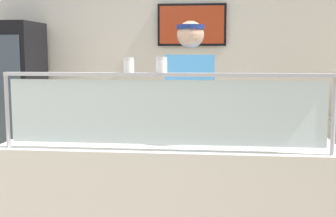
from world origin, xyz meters
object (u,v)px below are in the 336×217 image
(pizza_server, at_px, (161,134))
(worker_figure, at_px, (190,118))
(pepper_flake_shaker, at_px, (161,66))
(pizza_tray, at_px, (164,137))
(parmesan_shaker, at_px, (129,66))
(drink_fridge, at_px, (10,108))

(pizza_server, height_order, worker_figure, worker_figure)
(pizza_server, bearing_deg, pepper_flake_shaker, -92.40)
(pizza_tray, xyz_separation_m, pepper_flake_shaker, (0.02, -0.36, 0.48))
(parmesan_shaker, bearing_deg, pizza_tray, 65.49)
(pepper_flake_shaker, height_order, worker_figure, worker_figure)
(pizza_tray, bearing_deg, pizza_server, -138.01)
(pizza_tray, xyz_separation_m, worker_figure, (0.14, 0.61, 0.04))
(parmesan_shaker, xyz_separation_m, drink_fridge, (-1.73, 2.11, -0.52))
(pizza_tray, height_order, worker_figure, worker_figure)
(pizza_tray, bearing_deg, drink_fridge, 137.16)
(pepper_flake_shaker, distance_m, worker_figure, 1.07)
(drink_fridge, bearing_deg, parmesan_shaker, -50.74)
(worker_figure, distance_m, drink_fridge, 2.33)
(pizza_server, xyz_separation_m, parmesan_shaker, (-0.14, -0.34, 0.45))
(pizza_server, xyz_separation_m, worker_figure, (0.16, 0.63, 0.02))
(worker_figure, bearing_deg, pizza_tray, -102.55)
(pepper_flake_shaker, relative_size, drink_fridge, 0.05)
(pizza_tray, bearing_deg, pepper_flake_shaker, -86.18)
(drink_fridge, bearing_deg, pizza_server, -43.51)
(parmesan_shaker, distance_m, drink_fridge, 2.78)
(pizza_tray, bearing_deg, parmesan_shaker, -114.51)
(pizza_tray, relative_size, parmesan_shaker, 4.95)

